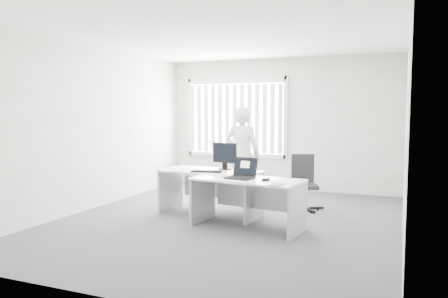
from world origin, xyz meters
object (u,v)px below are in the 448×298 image
at_px(monitor, 225,156).
at_px(desk_far, 210,183).
at_px(person, 242,155).
at_px(laptop, 240,168).
at_px(desk_near, 247,192).
at_px(office_chair, 304,193).

bearing_deg(monitor, desk_far, -124.59).
relative_size(person, monitor, 4.01).
bearing_deg(person, monitor, 90.47).
bearing_deg(laptop, monitor, 135.94).
bearing_deg(laptop, person, 118.98).
bearing_deg(desk_near, laptop, -149.76).
height_order(desk_far, laptop, laptop).
height_order(desk_far, person, person).
xyz_separation_m(desk_near, monitor, (-0.64, 0.70, 0.43)).
bearing_deg(desk_near, person, 120.14).
xyz_separation_m(desk_far, monitor, (0.18, 0.19, 0.43)).
relative_size(desk_near, desk_far, 0.99).
xyz_separation_m(desk_far, person, (0.13, 1.14, 0.36)).
distance_m(desk_near, laptop, 0.37).
distance_m(laptop, monitor, 0.92).
distance_m(person, monitor, 0.95).
height_order(office_chair, person, person).
xyz_separation_m(laptop, monitor, (-0.54, 0.74, 0.09)).
bearing_deg(office_chair, desk_far, -167.69).
xyz_separation_m(desk_near, person, (-0.68, 1.65, 0.37)).
bearing_deg(desk_far, office_chair, 41.42).
height_order(desk_near, monitor, monitor).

